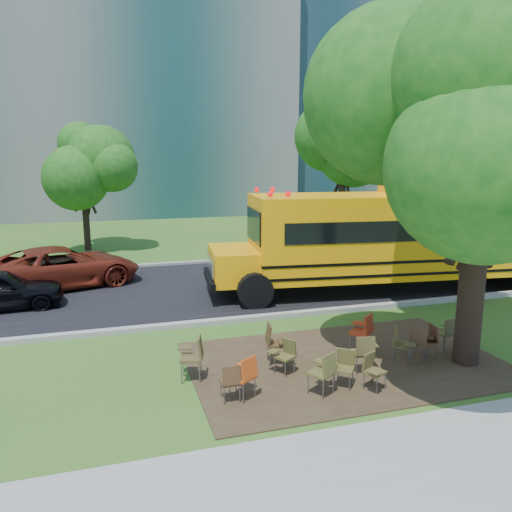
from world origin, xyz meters
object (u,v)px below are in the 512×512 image
object	(u,v)px
chair_11	(364,329)
chair_13	(448,330)
chair_2	(324,369)
chair_3	(343,364)
chair_8	(194,353)
chair_6	(428,338)
chair_4	(365,350)
chair_12	(400,342)
chair_1	(232,379)
chair_7	(420,340)
chair_0	(245,373)
chair_5	(373,368)
chair_10	(275,340)
school_bus	(424,234)
bg_car_red	(62,267)
chair_9	(285,353)
main_tree	(486,125)

from	to	relation	value
chair_11	chair_13	xyz separation A→B (m)	(1.99, -0.49, -0.08)
chair_2	chair_13	bearing A→B (deg)	-13.04
chair_2	chair_3	xyz separation A→B (m)	(0.53, 0.24, -0.07)
chair_8	chair_13	size ratio (longest dim) A/B	1.15
chair_6	chair_4	bearing A→B (deg)	107.88
chair_11	chair_12	distance (m)	0.94
chair_1	chair_7	distance (m)	4.67
chair_0	chair_4	xyz separation A→B (m)	(2.76, 0.38, 0.00)
chair_1	chair_11	size ratio (longest dim) A/B	0.81
chair_5	chair_10	world-z (taller)	chair_10
chair_11	chair_12	xyz separation A→B (m)	(0.48, -0.81, -0.08)
school_bus	chair_12	size ratio (longest dim) A/B	16.98
chair_10	chair_13	xyz separation A→B (m)	(4.25, -0.40, -0.07)
chair_7	bg_car_red	size ratio (longest dim) A/B	0.15
chair_2	chair_10	distance (m)	1.75
chair_0	chair_1	bearing A→B (deg)	156.46
school_bus	chair_2	world-z (taller)	school_bus
chair_7	chair_12	size ratio (longest dim) A/B	0.98
school_bus	chair_2	distance (m)	9.49
chair_3	chair_7	xyz separation A→B (m)	(2.30, 0.73, 0.01)
chair_12	chair_10	bearing A→B (deg)	-75.83
chair_8	chair_12	size ratio (longest dim) A/B	1.15
chair_1	bg_car_red	size ratio (longest dim) A/B	0.14
chair_7	bg_car_red	bearing A→B (deg)	172.95
chair_9	chair_10	distance (m)	0.52
chair_9	chair_11	size ratio (longest dim) A/B	0.81
chair_0	bg_car_red	xyz separation A→B (m)	(-4.00, 10.00, 0.20)
school_bus	chair_10	world-z (taller)	school_bus
chair_6	chair_10	size ratio (longest dim) A/B	0.86
chair_4	chair_0	bearing A→B (deg)	-160.65
chair_0	chair_8	bearing A→B (deg)	91.37
chair_0	main_tree	bearing A→B (deg)	-30.72
main_tree	bg_car_red	distance (m)	14.19
chair_10	chair_13	size ratio (longest dim) A/B	1.14
chair_0	chair_10	xyz separation A→B (m)	(1.07, 1.39, 0.04)
school_bus	chair_0	size ratio (longest dim) A/B	15.80
chair_1	chair_6	distance (m)	4.91
chair_2	chair_7	xyz separation A→B (m)	(2.83, 0.97, -0.06)
main_tree	chair_4	world-z (taller)	main_tree
chair_10	chair_13	bearing A→B (deg)	94.33
chair_1	chair_4	distance (m)	3.07
chair_9	chair_0	bearing A→B (deg)	97.73
chair_0	chair_11	size ratio (longest dim) A/B	0.93
school_bus	chair_1	bearing A→B (deg)	-137.07
chair_0	chair_6	xyz separation A→B (m)	(4.58, 0.70, -0.04)
chair_1	chair_10	bearing A→B (deg)	47.74
chair_10	bg_car_red	xyz separation A→B (m)	(-5.07, 8.61, 0.17)
chair_1	chair_7	bearing A→B (deg)	9.78
chair_6	chair_1	bearing A→B (deg)	106.43
chair_6	chair_9	distance (m)	3.45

